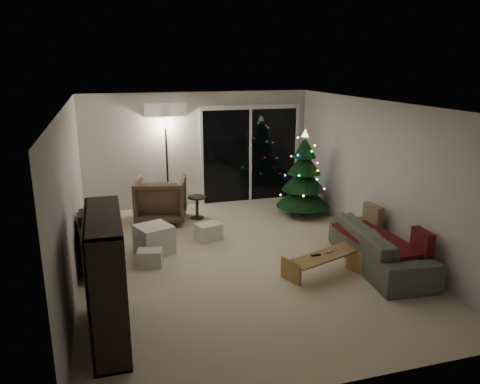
{
  "coord_description": "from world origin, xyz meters",
  "views": [
    {
      "loc": [
        -1.98,
        -6.8,
        3.1
      ],
      "look_at": [
        0.1,
        0.3,
        1.05
      ],
      "focal_mm": 35.0,
      "sensor_mm": 36.0,
      "label": 1
    }
  ],
  "objects_px": {
    "bookshelf": "(90,280)",
    "christmas_tree": "(304,173)",
    "coffee_table": "(325,266)",
    "sofa": "(380,246)",
    "armchair": "(161,200)",
    "media_cabinet": "(94,245)"
  },
  "relations": [
    {
      "from": "bookshelf",
      "to": "christmas_tree",
      "type": "height_order",
      "value": "christmas_tree"
    },
    {
      "from": "media_cabinet",
      "to": "bookshelf",
      "type": "bearing_deg",
      "value": -97.24
    },
    {
      "from": "sofa",
      "to": "christmas_tree",
      "type": "relative_size",
      "value": 1.21
    },
    {
      "from": "coffee_table",
      "to": "armchair",
      "type": "bearing_deg",
      "value": 101.18
    },
    {
      "from": "christmas_tree",
      "to": "armchair",
      "type": "bearing_deg",
      "value": 171.34
    },
    {
      "from": "coffee_table",
      "to": "christmas_tree",
      "type": "xyz_separation_m",
      "value": [
        0.89,
        2.83,
        0.72
      ]
    },
    {
      "from": "media_cabinet",
      "to": "armchair",
      "type": "xyz_separation_m",
      "value": [
        1.27,
        1.96,
        0.07
      ]
    },
    {
      "from": "bookshelf",
      "to": "media_cabinet",
      "type": "xyz_separation_m",
      "value": [
        0.0,
        2.04,
        -0.37
      ]
    },
    {
      "from": "coffee_table",
      "to": "sofa",
      "type": "bearing_deg",
      "value": -12.92
    },
    {
      "from": "sofa",
      "to": "coffee_table",
      "type": "xyz_separation_m",
      "value": [
        -1.01,
        -0.13,
        -0.14
      ]
    },
    {
      "from": "bookshelf",
      "to": "christmas_tree",
      "type": "xyz_separation_m",
      "value": [
        4.17,
        3.56,
        0.15
      ]
    },
    {
      "from": "armchair",
      "to": "coffee_table",
      "type": "distance_m",
      "value": 3.85
    },
    {
      "from": "coffee_table",
      "to": "media_cabinet",
      "type": "bearing_deg",
      "value": 137.9
    },
    {
      "from": "sofa",
      "to": "coffee_table",
      "type": "relative_size",
      "value": 1.93
    },
    {
      "from": "sofa",
      "to": "coffee_table",
      "type": "distance_m",
      "value": 1.03
    },
    {
      "from": "media_cabinet",
      "to": "coffee_table",
      "type": "xyz_separation_m",
      "value": [
        3.29,
        -1.31,
        -0.2
      ]
    },
    {
      "from": "armchair",
      "to": "christmas_tree",
      "type": "bearing_deg",
      "value": -175.05
    },
    {
      "from": "armchair",
      "to": "coffee_table",
      "type": "xyz_separation_m",
      "value": [
        2.01,
        -3.27,
        -0.27
      ]
    },
    {
      "from": "media_cabinet",
      "to": "sofa",
      "type": "xyz_separation_m",
      "value": [
        4.3,
        -1.18,
        -0.06
      ]
    },
    {
      "from": "sofa",
      "to": "media_cabinet",
      "type": "bearing_deg",
      "value": 80.74
    },
    {
      "from": "christmas_tree",
      "to": "media_cabinet",
      "type": "bearing_deg",
      "value": -159.94
    },
    {
      "from": "bookshelf",
      "to": "armchair",
      "type": "xyz_separation_m",
      "value": [
        1.27,
        4.01,
        -0.3
      ]
    }
  ]
}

